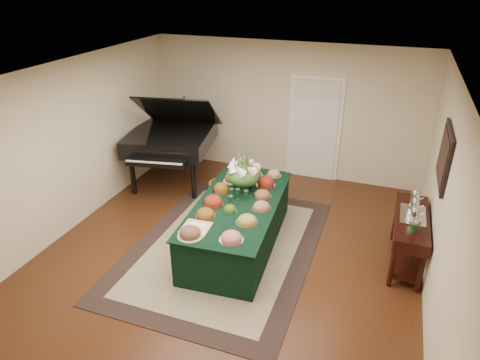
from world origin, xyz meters
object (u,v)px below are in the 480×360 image
(floral_centerpiece, at_px, (243,172))
(mahogany_sideboard, at_px, (411,228))
(buffet_table, at_px, (238,224))
(grand_piano, at_px, (171,138))

(floral_centerpiece, xyz_separation_m, mahogany_sideboard, (2.53, -0.04, -0.45))
(buffet_table, height_order, grand_piano, grand_piano)
(floral_centerpiece, height_order, mahogany_sideboard, floral_centerpiece)
(grand_piano, bearing_deg, floral_centerpiece, -32.29)
(floral_centerpiece, relative_size, mahogany_sideboard, 0.38)
(buffet_table, distance_m, mahogany_sideboard, 2.51)
(buffet_table, xyz_separation_m, mahogany_sideboard, (2.47, 0.39, 0.24))
(grand_piano, distance_m, mahogany_sideboard, 4.65)
(buffet_table, distance_m, floral_centerpiece, 0.81)
(buffet_table, bearing_deg, floral_centerpiece, 98.89)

